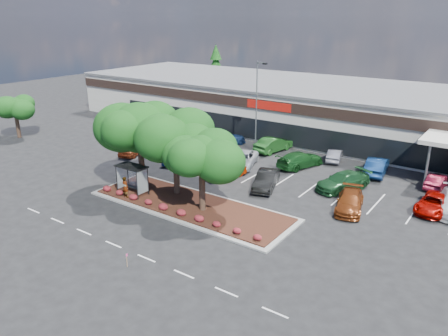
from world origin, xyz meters
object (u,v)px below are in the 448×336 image
Objects in this scene: light_pole at (257,114)px; car_0 at (135,147)px; survey_stake at (127,258)px; car_1 at (176,156)px.

car_0 is (-11.07, -8.38, -3.79)m from light_pole.
light_pole reaches higher than survey_stake.
car_1 is at bearing -8.53° from car_0.
car_1 is (5.88, 0.41, -0.11)m from car_0.
car_1 is (-5.19, -7.96, -3.90)m from light_pole.
car_0 is (-16.95, 17.07, 0.19)m from survey_stake.
light_pole reaches higher than car_1.
car_0 is at bearing -142.88° from light_pole.
car_1 is (-11.07, 17.48, 0.09)m from survey_stake.
car_1 reaches higher than survey_stake.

